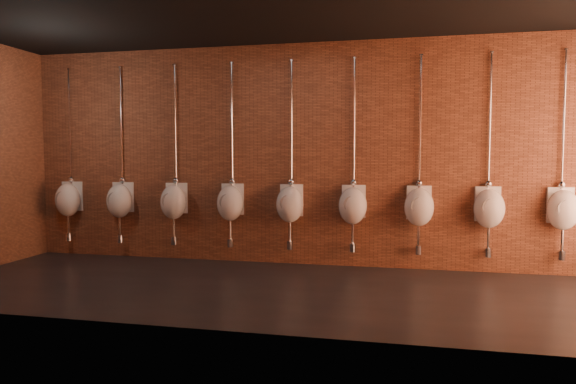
# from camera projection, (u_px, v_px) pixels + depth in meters

# --- Properties ---
(ground) EXTENTS (8.50, 8.50, 0.00)m
(ground) POSITION_uv_depth(u_px,v_px,m) (277.00, 290.00, 6.08)
(ground) COLOR black
(ground) RESTS_ON ground
(room_shell) EXTENTS (8.54, 3.04, 3.22)m
(room_shell) POSITION_uv_depth(u_px,v_px,m) (276.00, 119.00, 5.94)
(room_shell) COLOR black
(room_shell) RESTS_ON ground
(urinal_0) EXTENTS (0.44, 0.40, 2.72)m
(urinal_0) POSITION_uv_depth(u_px,v_px,m) (68.00, 199.00, 8.13)
(urinal_0) COLOR white
(urinal_0) RESTS_ON ground
(urinal_1) EXTENTS (0.44, 0.40, 2.72)m
(urinal_1) POSITION_uv_depth(u_px,v_px,m) (120.00, 200.00, 7.94)
(urinal_1) COLOR white
(urinal_1) RESTS_ON ground
(urinal_2) EXTENTS (0.44, 0.40, 2.72)m
(urinal_2) POSITION_uv_depth(u_px,v_px,m) (174.00, 201.00, 7.75)
(urinal_2) COLOR white
(urinal_2) RESTS_ON ground
(urinal_3) EXTENTS (0.44, 0.40, 2.72)m
(urinal_3) POSITION_uv_depth(u_px,v_px,m) (230.00, 202.00, 7.56)
(urinal_3) COLOR white
(urinal_3) RESTS_ON ground
(urinal_4) EXTENTS (0.44, 0.40, 2.72)m
(urinal_4) POSITION_uv_depth(u_px,v_px,m) (290.00, 203.00, 7.37)
(urinal_4) COLOR white
(urinal_4) RESTS_ON ground
(urinal_5) EXTENTS (0.44, 0.40, 2.72)m
(urinal_5) POSITION_uv_depth(u_px,v_px,m) (353.00, 205.00, 7.18)
(urinal_5) COLOR white
(urinal_5) RESTS_ON ground
(urinal_6) EXTENTS (0.44, 0.40, 2.72)m
(urinal_6) POSITION_uv_depth(u_px,v_px,m) (419.00, 206.00, 6.99)
(urinal_6) COLOR white
(urinal_6) RESTS_ON ground
(urinal_7) EXTENTS (0.44, 0.40, 2.72)m
(urinal_7) POSITION_uv_depth(u_px,v_px,m) (489.00, 207.00, 6.80)
(urinal_7) COLOR white
(urinal_7) RESTS_ON ground
(urinal_8) EXTENTS (0.44, 0.40, 2.72)m
(urinal_8) POSITION_uv_depth(u_px,v_px,m) (563.00, 209.00, 6.61)
(urinal_8) COLOR white
(urinal_8) RESTS_ON ground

